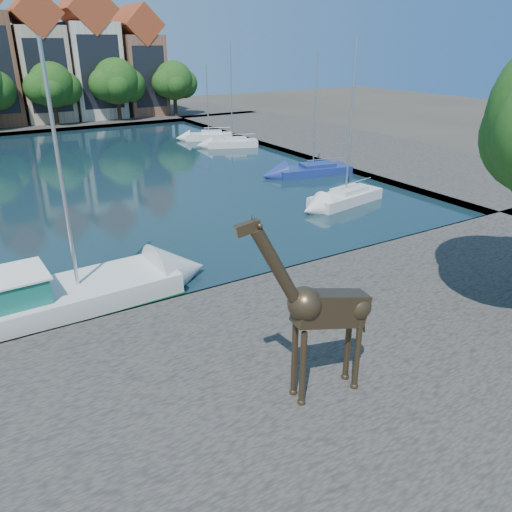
# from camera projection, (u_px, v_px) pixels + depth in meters

# --- Properties ---
(ground) EXTENTS (160.00, 160.00, 0.00)m
(ground) POSITION_uv_depth(u_px,v_px,m) (247.00, 287.00, 22.34)
(ground) COLOR #38332B
(ground) RESTS_ON ground
(water_basin) EXTENTS (38.00, 50.00, 0.08)m
(water_basin) POSITION_uv_depth(u_px,v_px,m) (100.00, 175.00, 41.15)
(water_basin) COLOR black
(water_basin) RESTS_ON ground
(near_quay) EXTENTS (50.00, 14.00, 0.50)m
(near_quay) POSITION_uv_depth(u_px,v_px,m) (352.00, 361.00, 16.75)
(near_quay) COLOR #49463F
(near_quay) RESTS_ON ground
(far_quay) EXTENTS (60.00, 16.00, 0.50)m
(far_quay) POSITION_uv_depth(u_px,v_px,m) (34.00, 123.00, 66.16)
(far_quay) COLOR #49463F
(far_quay) RESTS_ON ground
(right_quay) EXTENTS (14.00, 52.00, 0.50)m
(right_quay) POSITION_uv_depth(u_px,v_px,m) (335.00, 143.00, 53.01)
(right_quay) COLOR #49463F
(right_quay) RESTS_ON ground
(townhouse_east_inner) EXTENTS (5.94, 9.18, 15.79)m
(townhouse_east_inner) POSITION_uv_depth(u_px,v_px,m) (40.00, 62.00, 64.15)
(townhouse_east_inner) COLOR tan
(townhouse_east_inner) RESTS_ON far_quay
(townhouse_east_mid) EXTENTS (6.43, 9.18, 16.65)m
(townhouse_east_mid) POSITION_uv_depth(u_px,v_px,m) (91.00, 58.00, 67.11)
(townhouse_east_mid) COLOR beige
(townhouse_east_mid) RESTS_ON far_quay
(townhouse_east_end) EXTENTS (5.44, 9.18, 14.43)m
(townhouse_east_end) POSITION_uv_depth(u_px,v_px,m) (138.00, 65.00, 70.62)
(townhouse_east_end) COLOR brown
(townhouse_east_end) RESTS_ON far_quay
(far_tree_mid_east) EXTENTS (7.02, 5.40, 7.52)m
(far_tree_mid_east) POSITION_uv_depth(u_px,v_px,m) (53.00, 86.00, 60.92)
(far_tree_mid_east) COLOR #332114
(far_tree_mid_east) RESTS_ON far_quay
(far_tree_east) EXTENTS (7.54, 5.80, 7.84)m
(far_tree_east) POSITION_uv_depth(u_px,v_px,m) (117.00, 83.00, 64.71)
(far_tree_east) COLOR #332114
(far_tree_east) RESTS_ON far_quay
(far_tree_far_east) EXTENTS (6.76, 5.20, 7.36)m
(far_tree_far_east) POSITION_uv_depth(u_px,v_px,m) (174.00, 82.00, 68.59)
(far_tree_far_east) COLOR #332114
(far_tree_far_east) RESTS_ON far_quay
(giraffe_statue) EXTENTS (4.02, 0.95, 5.74)m
(giraffe_statue) POSITION_uv_depth(u_px,v_px,m) (321.00, 310.00, 13.77)
(giraffe_statue) COLOR #3B2E1D
(giraffe_statue) RESTS_ON near_quay
(motorsailer) EXTENTS (10.52, 3.51, 10.23)m
(motorsailer) POSITION_uv_depth(u_px,v_px,m) (38.00, 299.00, 19.56)
(motorsailer) COLOR silver
(motorsailer) RESTS_ON water_basin
(sailboat_right_a) EXTENTS (5.87, 2.92, 10.34)m
(sailboat_right_a) POSITION_uv_depth(u_px,v_px,m) (346.00, 195.00, 33.55)
(sailboat_right_a) COLOR silver
(sailboat_right_a) RESTS_ON water_basin
(sailboat_right_b) EXTENTS (6.53, 3.30, 9.49)m
(sailboat_right_b) POSITION_uv_depth(u_px,v_px,m) (313.00, 169.00, 40.92)
(sailboat_right_b) COLOR navy
(sailboat_right_b) RESTS_ON water_basin
(sailboat_right_c) EXTENTS (5.46, 3.61, 10.06)m
(sailboat_right_c) POSITION_uv_depth(u_px,v_px,m) (232.00, 141.00, 51.67)
(sailboat_right_c) COLOR beige
(sailboat_right_c) RESTS_ON water_basin
(sailboat_right_d) EXTENTS (5.36, 3.66, 7.84)m
(sailboat_right_d) POSITION_uv_depth(u_px,v_px,m) (209.00, 135.00, 55.45)
(sailboat_right_d) COLOR silver
(sailboat_right_d) RESTS_ON water_basin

